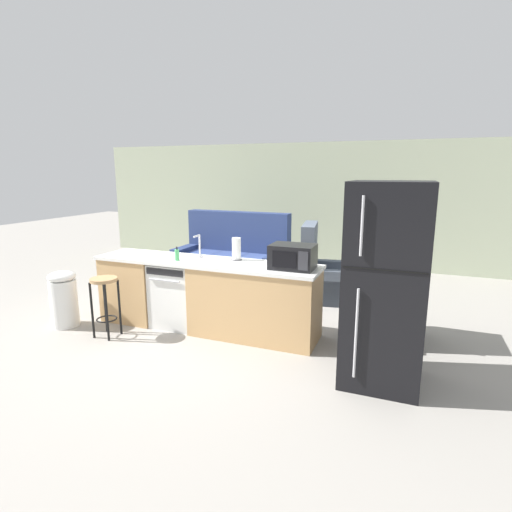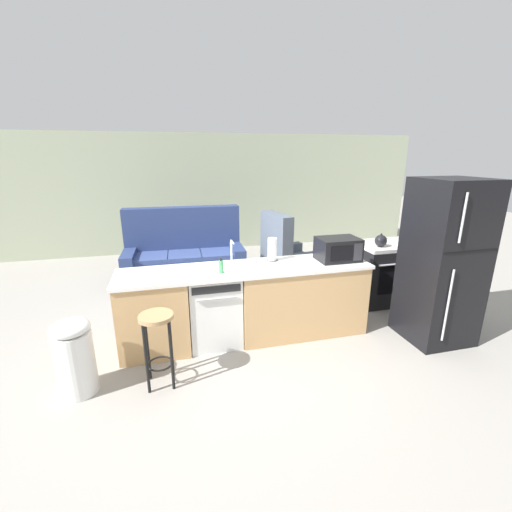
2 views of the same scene
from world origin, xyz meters
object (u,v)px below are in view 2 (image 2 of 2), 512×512
paper_towel_roll (272,250)px  couch (185,258)px  microwave (338,249)px  stove_range (382,273)px  armchair (286,261)px  bar_stool (158,334)px  dishwasher (214,309)px  trash_bin (75,356)px  kettle (381,241)px  refrigerator (443,262)px  soap_bottle (221,267)px

paper_towel_roll → couch: size_ratio=0.14×
paper_towel_roll → microwave: bearing=-13.1°
stove_range → armchair: 1.65m
bar_stool → couch: bearing=82.1°
stove_range → paper_towel_roll: size_ratio=3.19×
dishwasher → armchair: 2.34m
trash_bin → kettle: bearing=15.0°
stove_range → refrigerator: bearing=-90.0°
microwave → trash_bin: microwave is taller
refrigerator → trash_bin: 4.01m
paper_towel_roll → kettle: size_ratio=1.38×
paper_towel_roll → trash_bin: (-2.13, -0.78, -0.66)m
stove_range → trash_bin: (-3.97, -1.14, -0.07)m
dishwasher → kettle: (2.43, 0.42, 0.56)m
kettle → bar_stool: 3.27m
refrigerator → paper_towel_roll: (-1.84, 0.73, 0.08)m
refrigerator → couch: bearing=135.6°
refrigerator → microwave: size_ratio=3.82×
refrigerator → bar_stool: 3.25m
bar_stool → kettle: bearing=19.6°
paper_towel_roll → trash_bin: size_ratio=0.38×
trash_bin → bar_stool: bearing=-5.1°
refrigerator → dishwasher: bearing=168.1°
dishwasher → microwave: microwave is taller
armchair → stove_range: bearing=-48.7°
trash_bin → armchair: bearing=39.6°
microwave → armchair: 1.92m
soap_bottle → armchair: (1.43, 1.91, -0.62)m
soap_bottle → trash_bin: 1.63m
stove_range → bar_stool: 3.44m
microwave → soap_bottle: 1.47m
microwave → couch: bearing=128.6°
bar_stool → armchair: (2.13, 2.45, -0.19)m
trash_bin → armchair: armchair is taller
refrigerator → bar_stool: bearing=-178.0°
refrigerator → armchair: bearing=115.0°
microwave → stove_range: bearing=27.6°
soap_bottle → refrigerator: bearing=-9.6°
stove_range → trash_bin: stove_range is taller
dishwasher → stove_range: 2.66m
refrigerator → soap_bottle: refrigerator is taller
microwave → kettle: (0.89, 0.42, -0.05)m
microwave → trash_bin: 3.05m
stove_range → kettle: bearing=-142.8°
refrigerator → couch: 3.98m
stove_range → trash_bin: 4.13m
couch → armchair: bearing=-13.7°
soap_bottle → microwave: bearing=4.7°
armchair → kettle: bearing=-55.9°
kettle → microwave: bearing=-154.4°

